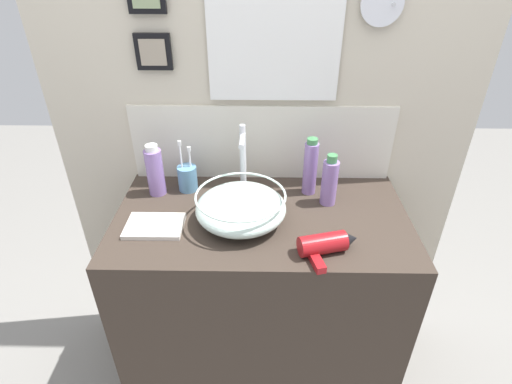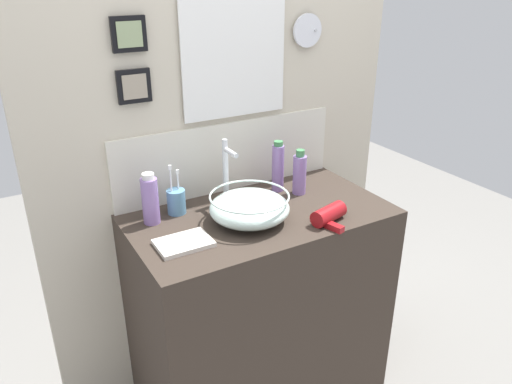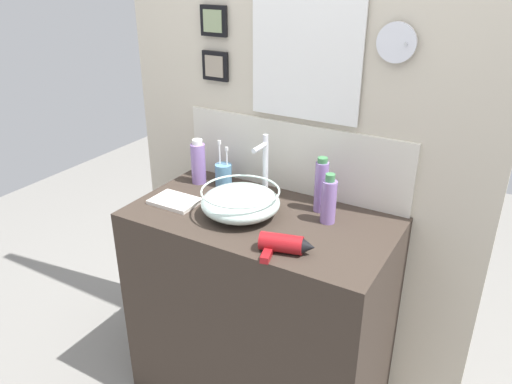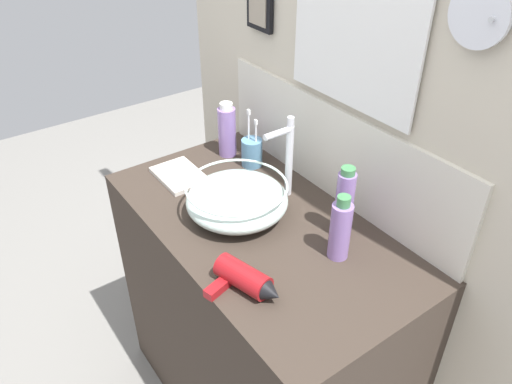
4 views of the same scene
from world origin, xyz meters
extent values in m
cube|color=#382D26|center=(0.00, 0.00, 0.47)|extent=(1.06, 0.58, 0.94)
cube|color=beige|center=(0.00, 0.32, 1.26)|extent=(1.66, 0.06, 2.52)
cube|color=beige|center=(0.00, 0.28, 1.09)|extent=(1.04, 0.02, 0.31)
cube|color=white|center=(0.04, 0.28, 1.51)|extent=(0.41, 0.01, 0.42)
cube|color=white|center=(0.04, 0.28, 1.51)|extent=(0.47, 0.01, 0.48)
cylinder|color=silver|center=(0.39, 0.27, 1.60)|extent=(0.14, 0.01, 0.14)
cylinder|color=silver|center=(0.42, 0.28, 1.60)|extent=(0.01, 0.06, 0.01)
cube|color=black|center=(-0.39, 0.28, 1.63)|extent=(0.13, 0.02, 0.13)
cube|color=gray|center=(-0.39, 0.27, 1.63)|extent=(0.09, 0.01, 0.09)
cube|color=black|center=(-0.39, 0.28, 1.45)|extent=(0.13, 0.02, 0.13)
cube|color=gray|center=(-0.39, 0.27, 1.45)|extent=(0.09, 0.01, 0.09)
ellipsoid|color=silver|center=(-0.07, -0.04, 1.00)|extent=(0.31, 0.31, 0.11)
torus|color=silver|center=(-0.07, -0.04, 1.05)|extent=(0.31, 0.31, 0.01)
torus|color=#B2B7BC|center=(-0.07, -0.04, 0.94)|extent=(0.12, 0.12, 0.01)
cylinder|color=silver|center=(-0.07, 0.17, 1.06)|extent=(0.02, 0.02, 0.25)
cylinder|color=silver|center=(-0.07, 0.12, 1.18)|extent=(0.02, 0.10, 0.02)
cylinder|color=silver|center=(-0.07, 0.17, 1.20)|extent=(0.02, 0.02, 0.03)
cylinder|color=maroon|center=(0.19, -0.19, 0.97)|extent=(0.16, 0.10, 0.07)
cone|color=black|center=(0.29, -0.17, 0.97)|extent=(0.06, 0.07, 0.06)
cube|color=maroon|center=(0.17, -0.25, 0.95)|extent=(0.05, 0.09, 0.02)
cylinder|color=#598CB2|center=(-0.29, 0.17, 0.99)|extent=(0.07, 0.07, 0.10)
cylinder|color=white|center=(-0.28, 0.18, 1.02)|extent=(0.01, 0.01, 0.16)
cube|color=white|center=(-0.28, 0.18, 1.11)|extent=(0.01, 0.01, 0.02)
cylinder|color=white|center=(-0.31, 0.17, 1.04)|extent=(0.01, 0.01, 0.19)
cube|color=white|center=(-0.31, 0.17, 1.14)|extent=(0.01, 0.01, 0.02)
cylinder|color=#8C6BB2|center=(0.18, 0.16, 1.04)|extent=(0.05, 0.05, 0.21)
cylinder|color=#3F7F4C|center=(0.18, 0.16, 1.16)|extent=(0.04, 0.04, 0.02)
cylinder|color=#8C6BB2|center=(-0.41, 0.15, 1.03)|extent=(0.07, 0.07, 0.18)
cylinder|color=silver|center=(-0.41, 0.15, 1.13)|extent=(0.05, 0.05, 0.02)
cylinder|color=#8C6BB2|center=(0.25, 0.09, 1.03)|extent=(0.06, 0.06, 0.17)
cylinder|color=#3F7F4C|center=(0.25, 0.09, 1.13)|extent=(0.04, 0.04, 0.03)
cube|color=silver|center=(-0.37, -0.08, 0.95)|extent=(0.20, 0.14, 0.02)
camera|label=1|loc=(0.00, -1.17, 1.78)|focal=28.00mm
camera|label=2|loc=(-0.92, -1.55, 1.85)|focal=35.00mm
camera|label=3|loc=(0.87, -1.53, 1.87)|focal=35.00mm
camera|label=4|loc=(0.97, -0.71, 1.88)|focal=35.00mm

